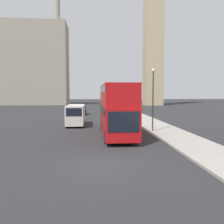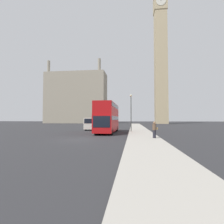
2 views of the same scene
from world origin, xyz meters
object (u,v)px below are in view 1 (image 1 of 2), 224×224
red_double_decker_bus (116,107)px  street_lamp (153,90)px  white_van (76,114)px  parked_sedan (81,110)px

red_double_decker_bus → street_lamp: (3.62, 1.11, 1.52)m
white_van → parked_sedan: size_ratio=1.37×
red_double_decker_bus → white_van: red_double_decker_bus is taller
red_double_decker_bus → white_van: bearing=120.2°
red_double_decker_bus → white_van: 8.20m
white_van → street_lamp: bearing=-37.5°
street_lamp → parked_sedan: size_ratio=1.35×
red_double_decker_bus → white_van: (-4.09, 7.01, -1.22)m
parked_sedan → white_van: bearing=-89.8°
red_double_decker_bus → white_van: size_ratio=1.82×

